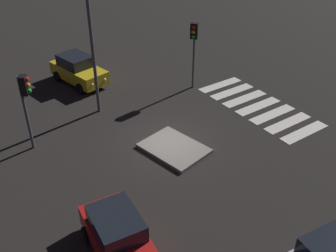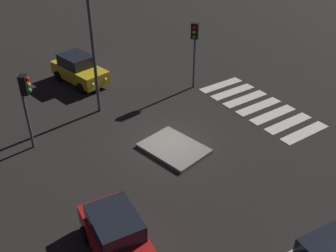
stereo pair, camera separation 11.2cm
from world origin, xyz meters
name	(u,v)px [view 1 (the left image)]	position (x,y,z in m)	size (l,w,h in m)	color
ground_plane	(168,142)	(0.00, 0.00, 0.00)	(80.00, 80.00, 0.00)	black
traffic_island	(174,148)	(-0.73, 0.13, 0.09)	(3.57, 2.95, 0.18)	gray
car_red	(119,238)	(-4.93, 5.54, 0.88)	(4.25, 2.29, 1.79)	red
car_yellow	(78,70)	(9.17, 0.87, 0.91)	(4.47, 2.61, 1.85)	gold
traffic_light_east	(194,40)	(4.18, -4.82, 3.29)	(0.54, 0.53, 4.34)	#47474C
traffic_light_north	(25,95)	(3.45, 5.80, 3.05)	(0.54, 0.53, 4.02)	#47474C
street_lamp	(89,13)	(4.96, 1.50, 5.81)	(0.56, 0.56, 8.68)	#47474C
crosswalk_near	(258,106)	(0.00, -6.60, 0.01)	(7.60, 3.20, 0.02)	silver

